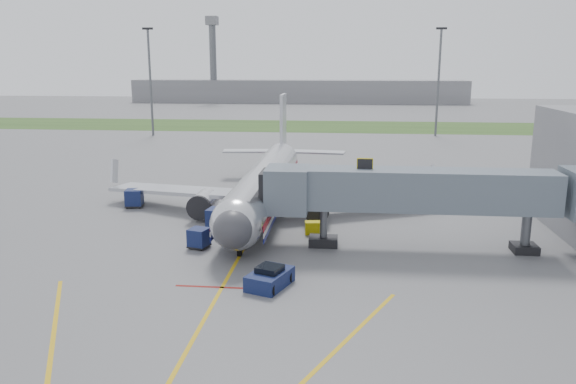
# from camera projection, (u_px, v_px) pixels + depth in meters

# --- Properties ---
(ground) EXTENTS (400.00, 400.00, 0.00)m
(ground) POSITION_uv_depth(u_px,v_px,m) (234.00, 265.00, 39.15)
(ground) COLOR #565659
(ground) RESTS_ON ground
(grass_strip) EXTENTS (300.00, 25.00, 0.01)m
(grass_strip) POSITION_uv_depth(u_px,v_px,m) (312.00, 126.00, 126.42)
(grass_strip) COLOR #2D4C1E
(grass_strip) RESTS_ON ground
(apron_markings) EXTENTS (21.52, 50.00, 0.01)m
(apron_markings) POSITION_uv_depth(u_px,v_px,m) (209.00, 310.00, 31.97)
(apron_markings) COLOR gold
(apron_markings) RESTS_ON ground
(airliner) EXTENTS (32.10, 35.67, 10.25)m
(airliner) POSITION_uv_depth(u_px,v_px,m) (265.00, 183.00, 53.35)
(airliner) COLOR silver
(airliner) RESTS_ON ground
(jet_bridge) EXTENTS (25.30, 4.00, 6.90)m
(jet_bridge) POSITION_uv_depth(u_px,v_px,m) (416.00, 191.00, 41.72)
(jet_bridge) COLOR slate
(jet_bridge) RESTS_ON ground
(light_mast_left) EXTENTS (2.00, 0.44, 20.40)m
(light_mast_left) POSITION_uv_depth(u_px,v_px,m) (150.00, 80.00, 107.60)
(light_mast_left) COLOR #595B60
(light_mast_left) RESTS_ON ground
(light_mast_right) EXTENTS (2.00, 0.44, 20.40)m
(light_mast_right) POSITION_uv_depth(u_px,v_px,m) (439.00, 80.00, 106.99)
(light_mast_right) COLOR #595B60
(light_mast_right) RESTS_ON ground
(distant_terminal) EXTENTS (120.00, 14.00, 8.00)m
(distant_terminal) POSITION_uv_depth(u_px,v_px,m) (298.00, 91.00, 204.10)
(distant_terminal) COLOR slate
(distant_terminal) RESTS_ON ground
(control_tower) EXTENTS (4.00, 4.00, 30.00)m
(control_tower) POSITION_uv_depth(u_px,v_px,m) (213.00, 53.00, 199.25)
(control_tower) COLOR #595B60
(control_tower) RESTS_ON ground
(pushback_tug) EXTENTS (3.02, 3.74, 1.35)m
(pushback_tug) POSITION_uv_depth(u_px,v_px,m) (270.00, 278.00, 35.34)
(pushback_tug) COLOR #0D1B39
(pushback_tug) RESTS_ON ground
(baggage_cart_a) EXTENTS (1.75, 1.75, 1.52)m
(baggage_cart_a) POSITION_uv_depth(u_px,v_px,m) (199.00, 238.00, 42.71)
(baggage_cart_a) COLOR #0D1B39
(baggage_cart_a) RESTS_ON ground
(baggage_cart_b) EXTENTS (1.86, 1.86, 1.75)m
(baggage_cart_b) POSITION_uv_depth(u_px,v_px,m) (134.00, 198.00, 54.88)
(baggage_cart_b) COLOR #0D1B39
(baggage_cart_b) RESTS_ON ground
(baggage_cart_c) EXTENTS (1.93, 1.93, 1.82)m
(baggage_cart_c) POSITION_uv_depth(u_px,v_px,m) (218.00, 219.00, 47.38)
(baggage_cart_c) COLOR #0D1B39
(baggage_cart_c) RESTS_ON ground
(belt_loader) EXTENTS (1.66, 4.08, 1.94)m
(belt_loader) POSITION_uv_depth(u_px,v_px,m) (233.00, 213.00, 51.10)
(belt_loader) COLOR #0D1B39
(belt_loader) RESTS_ON ground
(ground_power_cart) EXTENTS (1.40, 1.02, 1.04)m
(ground_power_cart) POSITION_uv_depth(u_px,v_px,m) (313.00, 228.00, 46.29)
(ground_power_cart) COLOR #CCBC0C
(ground_power_cart) RESTS_ON ground
(ramp_worker) EXTENTS (0.69, 0.55, 1.66)m
(ramp_worker) POSITION_uv_depth(u_px,v_px,m) (204.00, 205.00, 52.43)
(ramp_worker) COLOR #ABD519
(ramp_worker) RESTS_ON ground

